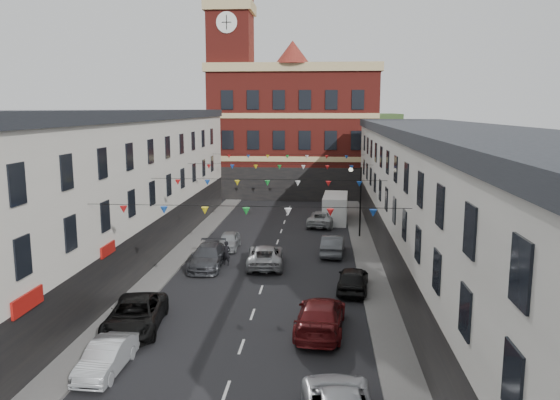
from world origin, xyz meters
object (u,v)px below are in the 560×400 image
(car_right_e, at_px, (333,245))
(car_left_b, at_px, (106,357))
(car_left_c, at_px, (135,315))
(car_right_c, at_px, (320,316))
(car_right_f, at_px, (322,218))
(moving_car, at_px, (265,256))
(car_left_d, at_px, (208,257))
(white_van, at_px, (335,208))
(car_left_e, at_px, (229,241))
(street_lamp, at_px, (358,192))
(pedestrian, at_px, (226,253))
(car_right_d, at_px, (353,279))

(car_right_e, bearing_deg, car_left_b, 68.17)
(car_left_c, relative_size, car_right_c, 0.98)
(car_right_e, relative_size, car_right_f, 0.89)
(car_right_c, relative_size, car_right_e, 1.23)
(car_right_e, distance_m, moving_car, 5.78)
(car_left_d, relative_size, car_right_c, 0.94)
(car_right_c, relative_size, white_van, 0.95)
(car_left_e, xyz_separation_m, car_right_e, (8.04, -1.05, 0.09))
(white_van, bearing_deg, street_lamp, -72.97)
(car_right_f, distance_m, pedestrian, 15.14)
(car_left_c, distance_m, car_right_c, 9.11)
(car_right_d, distance_m, pedestrian, 9.75)
(car_right_e, distance_m, white_van, 12.39)
(car_right_e, height_order, car_right_f, car_right_e)
(car_right_d, distance_m, car_right_e, 8.29)
(car_left_c, distance_m, pedestrian, 11.73)
(car_left_c, distance_m, car_right_e, 17.90)
(pedestrian, bearing_deg, car_left_e, 113.66)
(car_left_b, bearing_deg, street_lamp, 66.05)
(street_lamp, xyz_separation_m, car_right_c, (-2.95, -19.98, -3.09))
(car_right_f, distance_m, moving_car, 14.09)
(car_right_d, xyz_separation_m, pedestrian, (-8.49, 4.80, 0.11))
(white_van, relative_size, pedestrian, 3.42)
(car_left_c, distance_m, moving_car, 12.67)
(street_lamp, xyz_separation_m, car_left_b, (-11.75, -24.84, -3.25))
(car_right_c, bearing_deg, car_left_d, -48.53)
(car_left_d, height_order, white_van, white_van)
(street_lamp, bearing_deg, car_left_d, -138.15)
(car_right_c, height_order, moving_car, car_right_c)
(street_lamp, relative_size, car_left_d, 1.15)
(car_right_f, xyz_separation_m, pedestrian, (-6.59, -13.63, 0.15))
(car_right_c, bearing_deg, car_right_e, -88.76)
(white_van, bearing_deg, car_right_e, -88.81)
(car_left_d, distance_m, car_right_d, 10.55)
(moving_car, bearing_deg, car_left_b, 68.83)
(car_right_e, bearing_deg, pedestrian, 29.48)
(car_right_c, bearing_deg, street_lamp, -93.80)
(car_left_d, relative_size, car_right_f, 1.02)
(car_left_c, bearing_deg, car_left_e, 76.54)
(car_left_b, distance_m, white_van, 33.21)
(street_lamp, height_order, car_right_f, street_lamp)
(car_right_f, bearing_deg, white_van, -113.94)
(car_left_b, relative_size, pedestrian, 2.32)
(car_left_d, xyz_separation_m, car_right_d, (9.68, -4.20, -0.01))
(car_right_f, bearing_deg, pedestrian, 70.97)
(car_left_b, height_order, car_left_e, car_left_e)
(car_right_f, xyz_separation_m, white_van, (1.28, 2.16, 0.59))
(street_lamp, distance_m, car_left_c, 23.95)
(car_left_d, height_order, car_right_e, car_left_d)
(street_lamp, height_order, white_van, street_lamp)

